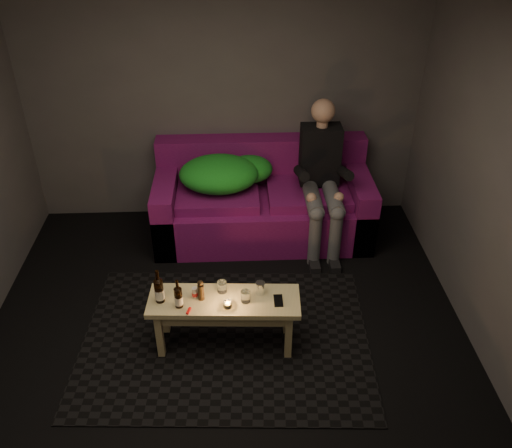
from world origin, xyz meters
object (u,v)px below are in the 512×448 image
(beer_bottle_a, at_px, (159,290))
(steel_cup, at_px, (260,288))
(person, at_px, (322,175))
(beer_bottle_b, at_px, (178,297))
(sofa, at_px, (262,203))
(coffee_table, at_px, (224,307))

(beer_bottle_a, distance_m, steel_cup, 0.77)
(person, xyz_separation_m, beer_bottle_b, (-1.29, -1.53, -0.18))
(sofa, relative_size, coffee_table, 1.83)
(person, distance_m, beer_bottle_b, 2.01)
(beer_bottle_a, xyz_separation_m, steel_cup, (0.77, 0.06, -0.06))
(sofa, xyz_separation_m, beer_bottle_b, (-0.72, -1.70, 0.23))
(person, distance_m, coffee_table, 1.78)
(beer_bottle_b, bearing_deg, beer_bottle_a, 155.69)
(sofa, bearing_deg, person, -17.34)
(coffee_table, height_order, beer_bottle_b, beer_bottle_b)
(sofa, distance_m, coffee_table, 1.68)
(beer_bottle_b, bearing_deg, person, 49.82)
(coffee_table, bearing_deg, steel_cup, 11.77)
(coffee_table, bearing_deg, person, 56.91)
(beer_bottle_a, xyz_separation_m, beer_bottle_b, (0.15, -0.07, -0.02))
(coffee_table, relative_size, beer_bottle_a, 4.09)
(sofa, height_order, beer_bottle_a, sofa)
(steel_cup, bearing_deg, beer_bottle_b, -168.64)
(beer_bottle_b, bearing_deg, steel_cup, 11.36)
(coffee_table, relative_size, beer_bottle_b, 4.76)
(person, relative_size, beer_bottle_a, 4.99)
(person, relative_size, coffee_table, 1.22)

